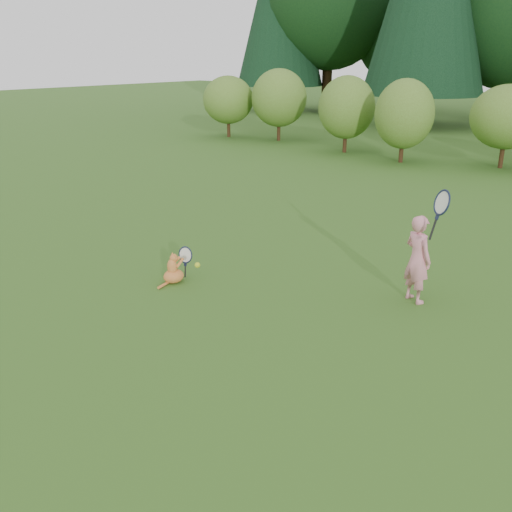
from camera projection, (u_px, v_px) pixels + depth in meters
The scene contains 4 objects.
ground at pixel (208, 316), 7.80m from camera, with size 100.00×100.00×0.00m, color #355618.
child at pixel (418, 257), 8.06m from camera, with size 0.78×0.57×1.92m.
cat at pixel (174, 267), 8.89m from camera, with size 0.39×0.64×0.66m.
tennis_ball at pixel (197, 265), 7.77m from camera, with size 0.08×0.08×0.08m.
Camera 1 is at (5.01, -5.02, 3.40)m, focal length 40.00 mm.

